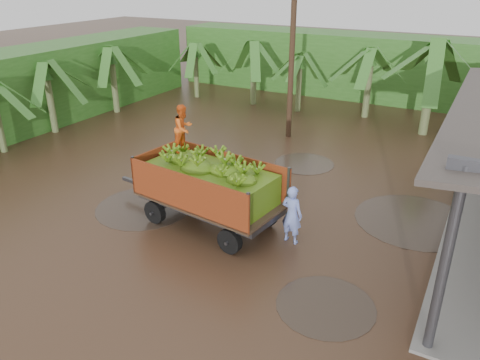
% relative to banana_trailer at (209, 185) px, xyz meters
% --- Properties ---
extents(ground, '(100.00, 100.00, 0.00)m').
position_rel_banana_trailer_xyz_m(ground, '(1.24, 1.50, -1.29)').
color(ground, black).
rests_on(ground, ground).
extents(hedge_north, '(22.00, 3.00, 3.60)m').
position_rel_banana_trailer_xyz_m(hedge_north, '(-0.76, 17.50, 0.51)').
color(hedge_north, '#2D661E').
rests_on(hedge_north, ground).
extents(hedge_west, '(3.00, 18.00, 3.60)m').
position_rel_banana_trailer_xyz_m(hedge_west, '(-12.76, 5.50, 0.51)').
color(hedge_west, '#2D661E').
rests_on(hedge_west, ground).
extents(banana_trailer, '(5.99, 2.58, 3.40)m').
position_rel_banana_trailer_xyz_m(banana_trailer, '(0.00, 0.00, 0.00)').
color(banana_trailer, '#B9431A').
rests_on(banana_trailer, ground).
extents(man_blue, '(0.67, 0.49, 1.70)m').
position_rel_banana_trailer_xyz_m(man_blue, '(2.52, 0.24, -0.44)').
color(man_blue, '#8094E9').
rests_on(man_blue, ground).
extents(utility_pole, '(1.20, 0.24, 7.61)m').
position_rel_banana_trailer_xyz_m(utility_pole, '(-1.15, 8.59, 2.57)').
color(utility_pole, '#47301E').
rests_on(utility_pole, ground).
extents(banana_plants, '(24.53, 20.64, 4.36)m').
position_rel_banana_trailer_xyz_m(banana_plants, '(-2.24, 8.83, 0.55)').
color(banana_plants, '#2D661E').
rests_on(banana_plants, ground).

